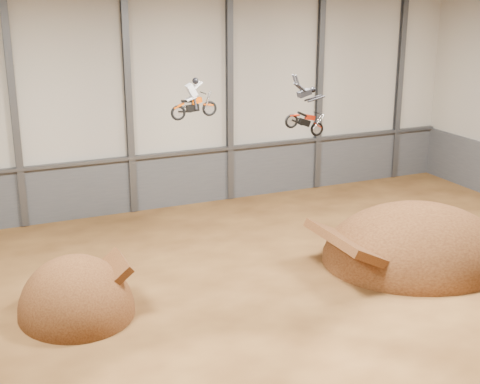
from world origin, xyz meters
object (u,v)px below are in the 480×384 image
object	(u,v)px
takeoff_ramp	(77,312)
fmx_rider_a	(194,96)
landing_ramp	(415,259)
fmx_rider_b	(303,106)

from	to	relation	value
takeoff_ramp	fmx_rider_a	xyz separation A→B (m)	(7.11, 3.93, 8.54)
landing_ramp	fmx_rider_a	world-z (taller)	fmx_rider_a
takeoff_ramp	landing_ramp	world-z (taller)	landing_ramp
landing_ramp	fmx_rider_a	size ratio (longest dim) A/B	4.18
landing_ramp	takeoff_ramp	bearing A→B (deg)	176.33
takeoff_ramp	fmx_rider_b	distance (m)	13.87
takeoff_ramp	fmx_rider_a	world-z (taller)	fmx_rider_a
fmx_rider_a	fmx_rider_b	size ratio (longest dim) A/B	0.85
takeoff_ramp	fmx_rider_b	bearing A→B (deg)	-0.50
landing_ramp	fmx_rider_b	distance (m)	10.64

